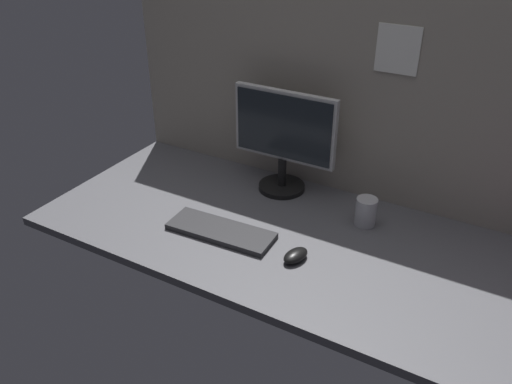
{
  "coord_description": "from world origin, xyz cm",
  "views": [
    {
      "loc": [
        60.12,
        -134.9,
        101.77
      ],
      "look_at": [
        -7.69,
        0.0,
        14.0
      ],
      "focal_mm": 36.77,
      "sensor_mm": 36.0,
      "label": 1
    }
  ],
  "objects_px": {
    "mug_steel": "(366,212)",
    "monitor": "(284,137)",
    "keyboard": "(221,231)",
    "mouse": "(296,255)"
  },
  "relations": [
    {
      "from": "monitor",
      "to": "keyboard",
      "type": "xyz_separation_m",
      "value": [
        -0.04,
        -0.38,
        -0.21
      ]
    },
    {
      "from": "keyboard",
      "to": "mouse",
      "type": "relative_size",
      "value": 3.85
    },
    {
      "from": "keyboard",
      "to": "monitor",
      "type": "bearing_deg",
      "value": 81.36
    },
    {
      "from": "mouse",
      "to": "mug_steel",
      "type": "relative_size",
      "value": 0.95
    },
    {
      "from": "keyboard",
      "to": "mug_steel",
      "type": "xyz_separation_m",
      "value": [
        0.4,
        0.3,
        0.04
      ]
    },
    {
      "from": "keyboard",
      "to": "mug_steel",
      "type": "relative_size",
      "value": 3.67
    },
    {
      "from": "keyboard",
      "to": "mouse",
      "type": "xyz_separation_m",
      "value": [
        0.28,
        -0.01,
        0.01
      ]
    },
    {
      "from": "mug_steel",
      "to": "monitor",
      "type": "bearing_deg",
      "value": 167.06
    },
    {
      "from": "mouse",
      "to": "mug_steel",
      "type": "distance_m",
      "value": 0.33
    },
    {
      "from": "mouse",
      "to": "mug_steel",
      "type": "xyz_separation_m",
      "value": [
        0.12,
        0.3,
        0.03
      ]
    }
  ]
}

